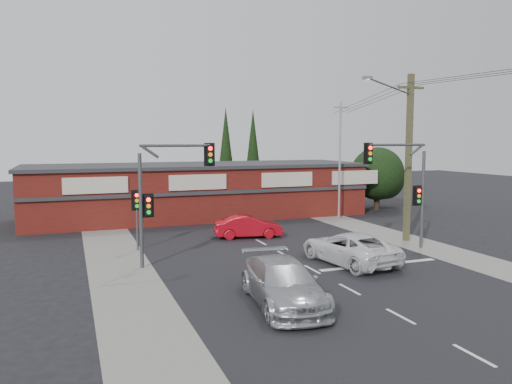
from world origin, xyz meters
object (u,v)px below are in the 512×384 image
object	(u,v)px
white_suv	(349,248)
shop_building	(198,190)
utility_pole	(407,152)
red_sedan	(248,227)
silver_suv	(283,283)

from	to	relation	value
white_suv	shop_building	bearing A→B (deg)	-87.00
white_suv	utility_pole	xyz separation A→B (m)	(6.09, 3.67, 4.61)
red_sedan	shop_building	bearing A→B (deg)	13.88
white_suv	red_sedan	distance (m)	8.37
red_sedan	utility_pole	world-z (taller)	utility_pole
red_sedan	shop_building	xyz separation A→B (m)	(-0.79, 9.68, 1.44)
utility_pole	silver_suv	bearing A→B (deg)	-144.71
white_suv	silver_suv	xyz separation A→B (m)	(-5.60, -4.60, 0.05)
silver_suv	shop_building	distance (m)	22.43
silver_suv	shop_building	world-z (taller)	shop_building
silver_suv	utility_pole	size ratio (longest dim) A/B	0.57
silver_suv	red_sedan	size ratio (longest dim) A/B	1.35
shop_building	utility_pole	distance (m)	17.15
white_suv	red_sedan	xyz separation A→B (m)	(-2.48, 7.99, -0.09)
white_suv	shop_building	size ratio (longest dim) A/B	0.21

